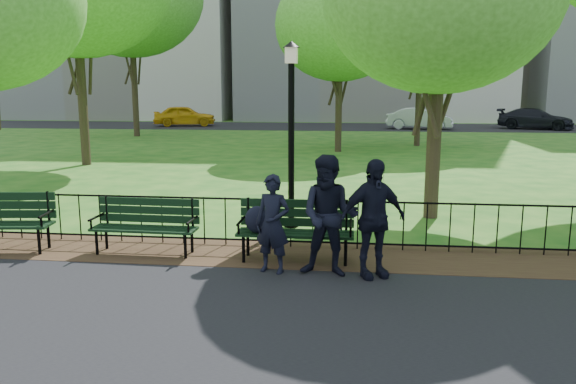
# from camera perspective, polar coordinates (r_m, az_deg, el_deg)

# --- Properties ---
(ground) EXTENTS (120.00, 120.00, 0.00)m
(ground) POSITION_cam_1_polar(r_m,az_deg,el_deg) (8.29, 2.89, -9.61)
(ground) COLOR #1E6019
(dirt_strip) EXTENTS (60.00, 1.60, 0.01)m
(dirt_strip) POSITION_cam_1_polar(r_m,az_deg,el_deg) (9.71, 3.49, -6.50)
(dirt_strip) COLOR #321C14
(dirt_strip) RESTS_ON ground
(far_street) EXTENTS (70.00, 9.00, 0.01)m
(far_street) POSITION_cam_1_polar(r_m,az_deg,el_deg) (42.87, 6.05, 6.62)
(far_street) COLOR black
(far_street) RESTS_ON ground
(iron_fence) EXTENTS (24.06, 0.06, 1.00)m
(iron_fence) POSITION_cam_1_polar(r_m,az_deg,el_deg) (10.06, 3.68, -3.03)
(iron_fence) COLOR black
(iron_fence) RESTS_ON ground
(park_bench_main) EXTENTS (1.93, 0.60, 1.09)m
(park_bench_main) POSITION_cam_1_polar(r_m,az_deg,el_deg) (9.31, -0.68, -3.07)
(park_bench_main) COLOR black
(park_bench_main) RESTS_ON ground
(park_bench_left_a) EXTENTS (1.84, 0.61, 1.04)m
(park_bench_left_a) POSITION_cam_1_polar(r_m,az_deg,el_deg) (10.08, -14.21, -2.76)
(park_bench_left_a) COLOR black
(park_bench_left_a) RESTS_ON ground
(lamppost) EXTENTS (0.34, 0.34, 3.77)m
(lamppost) POSITION_cam_1_polar(r_m,az_deg,el_deg) (11.43, 0.33, 6.50)
(lamppost) COLOR black
(lamppost) RESTS_ON ground
(tree_far_c) EXTENTS (5.77, 5.77, 8.04)m
(tree_far_c) POSITION_cam_1_polar(r_m,az_deg,el_deg) (25.81, 5.31, 16.51)
(tree_far_c) COLOR #2D2116
(tree_far_c) RESTS_ON ground
(tree_far_e) EXTENTS (6.36, 6.36, 8.86)m
(tree_far_e) POSITION_cam_1_polar(r_m,az_deg,el_deg) (29.19, 13.45, 16.71)
(tree_far_e) COLOR #2D2116
(tree_far_e) RESTS_ON ground
(person_left) EXTENTS (0.64, 0.51, 1.54)m
(person_left) POSITION_cam_1_polar(r_m,az_deg,el_deg) (8.69, -1.57, -3.26)
(person_left) COLOR black
(person_left) RESTS_ON asphalt_path
(person_mid) EXTENTS (0.95, 0.57, 1.86)m
(person_mid) POSITION_cam_1_polar(r_m,az_deg,el_deg) (8.52, 4.23, -2.46)
(person_mid) COLOR black
(person_mid) RESTS_ON asphalt_path
(person_right) EXTENTS (1.15, 0.84, 1.81)m
(person_right) POSITION_cam_1_polar(r_m,az_deg,el_deg) (8.53, 8.60, -2.69)
(person_right) COLOR black
(person_right) RESTS_ON asphalt_path
(taxi) EXTENTS (4.93, 2.90, 1.58)m
(taxi) POSITION_cam_1_polar(r_m,az_deg,el_deg) (43.92, -10.46, 7.63)
(taxi) COLOR gold
(taxi) RESTS_ON far_street
(sedan_silver) EXTENTS (4.78, 2.27, 1.51)m
(sedan_silver) POSITION_cam_1_polar(r_m,az_deg,el_deg) (40.89, 13.23, 7.29)
(sedan_silver) COLOR #B9BAC1
(sedan_silver) RESTS_ON far_street
(sedan_dark) EXTENTS (5.42, 3.82, 1.46)m
(sedan_dark) POSITION_cam_1_polar(r_m,az_deg,el_deg) (43.50, 23.82, 6.82)
(sedan_dark) COLOR black
(sedan_dark) RESTS_ON far_street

